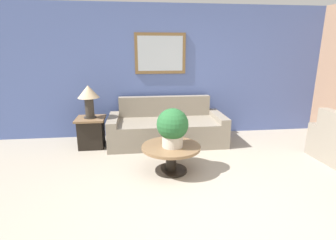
{
  "coord_description": "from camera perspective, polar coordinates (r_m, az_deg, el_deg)",
  "views": [
    {
      "loc": [
        -0.91,
        -2.34,
        1.76
      ],
      "look_at": [
        -0.41,
        1.89,
        0.6
      ],
      "focal_mm": 28.0,
      "sensor_mm": 36.0,
      "label": 1
    }
  ],
  "objects": [
    {
      "name": "ground_plane",
      "position": [
        3.07,
        12.63,
        -20.11
      ],
      "size": [
        20.0,
        20.0,
        0.0
      ],
      "primitive_type": "plane",
      "color": "gray"
    },
    {
      "name": "potted_plant_on_table",
      "position": [
        3.68,
        0.99,
        -1.43
      ],
      "size": [
        0.45,
        0.45,
        0.56
      ],
      "color": "beige",
      "rests_on": "coffee_table"
    },
    {
      "name": "wall_back",
      "position": [
        5.43,
        2.85,
        10.48
      ],
      "size": [
        7.92,
        0.09,
        2.6
      ],
      "color": "#5166A8",
      "rests_on": "ground_plane"
    },
    {
      "name": "couch_main",
      "position": [
        5.03,
        -0.29,
        -1.86
      ],
      "size": [
        2.18,
        0.95,
        0.84
      ],
      "color": "gray",
      "rests_on": "ground_plane"
    },
    {
      "name": "side_table",
      "position": [
        5.0,
        -16.32,
        -2.53
      ],
      "size": [
        0.51,
        0.51,
        0.55
      ],
      "color": "black",
      "rests_on": "ground_plane"
    },
    {
      "name": "coffee_table",
      "position": [
        3.84,
        0.66,
        -7.14
      ],
      "size": [
        0.86,
        0.86,
        0.4
      ],
      "color": "black",
      "rests_on": "ground_plane"
    },
    {
      "name": "table_lamp",
      "position": [
        4.85,
        -16.92,
        5.12
      ],
      "size": [
        0.38,
        0.38,
        0.59
      ],
      "color": "#2D2823",
      "rests_on": "side_table"
    }
  ]
}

